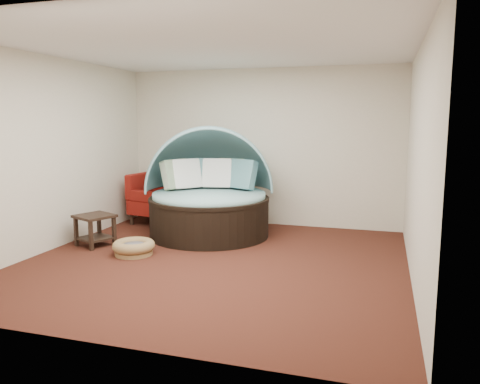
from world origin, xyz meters
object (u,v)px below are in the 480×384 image
(canopy_daybed, at_px, (209,185))
(side_table, at_px, (95,226))
(red_armchair, at_px, (153,200))
(pet_basket, at_px, (134,247))

(canopy_daybed, height_order, side_table, canopy_daybed)
(side_table, bearing_deg, canopy_daybed, 41.13)
(side_table, bearing_deg, red_armchair, 87.50)
(canopy_daybed, distance_m, pet_basket, 1.74)
(pet_basket, height_order, red_armchair, red_armchair)
(pet_basket, bearing_deg, red_armchair, 110.06)
(pet_basket, bearing_deg, canopy_daybed, 68.35)
(red_armchair, xyz_separation_m, side_table, (-0.08, -1.73, -0.11))
(canopy_daybed, relative_size, side_table, 3.92)
(pet_basket, xyz_separation_m, red_armchair, (-0.73, 1.99, 0.31))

